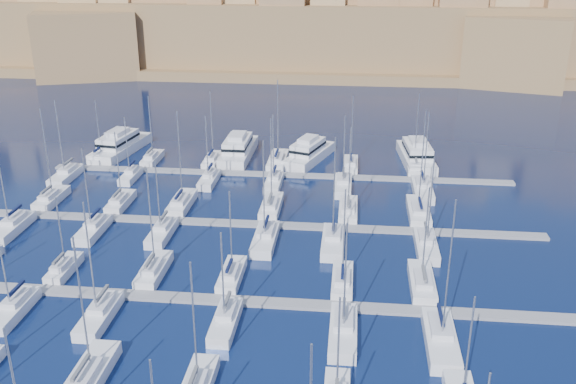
# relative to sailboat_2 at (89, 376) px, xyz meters

# --- Properties ---
(ground) EXTENTS (600.00, 600.00, 0.00)m
(ground) POSITION_rel_sailboat_2_xyz_m (11.30, 28.12, -0.77)
(ground) COLOR #061133
(ground) RESTS_ON ground
(pontoon_mid_near) EXTENTS (84.00, 2.00, 0.40)m
(pontoon_mid_near) POSITION_rel_sailboat_2_xyz_m (11.30, 16.12, -0.57)
(pontoon_mid_near) COLOR slate
(pontoon_mid_near) RESTS_ON ground
(pontoon_mid_far) EXTENTS (84.00, 2.00, 0.40)m
(pontoon_mid_far) POSITION_rel_sailboat_2_xyz_m (11.30, 38.12, -0.57)
(pontoon_mid_far) COLOR slate
(pontoon_mid_far) RESTS_ON ground
(pontoon_far) EXTENTS (84.00, 2.00, 0.40)m
(pontoon_far) POSITION_rel_sailboat_2_xyz_m (11.30, 60.12, -0.57)
(pontoon_far) COLOR slate
(pontoon_far) RESTS_ON ground
(sailboat_2) EXTENTS (3.00, 10.00, 15.77)m
(sailboat_2) POSITION_rel_sailboat_2_xyz_m (0.00, 0.00, 0.00)
(sailboat_2) COLOR silver
(sailboat_2) RESTS_ON ground
(sailboat_13) EXTENTS (2.26, 7.54, 10.73)m
(sailboat_13) POSITION_rel_sailboat_2_xyz_m (-11.81, 20.79, -0.06)
(sailboat_13) COLOR silver
(sailboat_13) RESTS_ON ground
(sailboat_14) EXTENTS (2.70, 9.00, 14.75)m
(sailboat_14) POSITION_rel_sailboat_2_xyz_m (-0.11, 21.50, -0.02)
(sailboat_14) COLOR silver
(sailboat_14) RESTS_ON ground
(sailboat_15) EXTENTS (2.57, 8.55, 12.23)m
(sailboat_15) POSITION_rel_sailboat_2_xyz_m (10.06, 21.29, -0.04)
(sailboat_15) COLOR silver
(sailboat_15) RESTS_ON ground
(sailboat_16) EXTENTS (2.56, 8.52, 13.08)m
(sailboat_16) POSITION_rel_sailboat_2_xyz_m (24.05, 21.27, -0.03)
(sailboat_16) COLOR silver
(sailboat_16) RESTS_ON ground
(sailboat_17) EXTENTS (2.92, 9.75, 13.50)m
(sailboat_17) POSITION_rel_sailboat_2_xyz_m (33.86, 21.87, -0.02)
(sailboat_17) COLOR silver
(sailboat_17) RESTS_ON ground
(sailboat_19) EXTENTS (2.62, 8.74, 13.00)m
(sailboat_19) POSITION_rel_sailboat_2_xyz_m (-13.38, 10.86, -0.03)
(sailboat_19) COLOR silver
(sailboat_19) RESTS_ON ground
(sailboat_20) EXTENTS (2.72, 9.06, 15.06)m
(sailboat_20) POSITION_rel_sailboat_2_xyz_m (-3.10, 10.70, -0.01)
(sailboat_20) COLOR silver
(sailboat_20) RESTS_ON ground
(sailboat_21) EXTENTS (2.56, 8.53, 12.15)m
(sailboat_21) POSITION_rel_sailboat_2_xyz_m (11.35, 10.96, -0.04)
(sailboat_21) COLOR silver
(sailboat_21) RESTS_ON ground
(sailboat_22) EXTENTS (2.96, 9.85, 14.21)m
(sailboat_22) POSITION_rel_sailboat_2_xyz_m (24.43, 10.31, -0.01)
(sailboat_22) COLOR silver
(sailboat_22) RESTS_ON ground
(sailboat_23) EXTENTS (3.20, 10.65, 17.33)m
(sailboat_23) POSITION_rel_sailboat_2_xyz_m (34.76, 9.92, 0.02)
(sailboat_23) COLOR silver
(sailboat_23) RESTS_ON ground
(sailboat_24) EXTENTS (2.71, 9.03, 15.94)m
(sailboat_24) POSITION_rel_sailboat_2_xyz_m (-24.09, 43.52, -0.00)
(sailboat_24) COLOR silver
(sailboat_24) RESTS_ON ground
(sailboat_25) EXTENTS (2.55, 8.50, 12.60)m
(sailboat_25) POSITION_rel_sailboat_2_xyz_m (-12.30, 43.26, -0.04)
(sailboat_25) COLOR silver
(sailboat_25) RESTS_ON ground
(sailboat_26) EXTENTS (2.92, 9.73, 16.01)m
(sailboat_26) POSITION_rel_sailboat_2_xyz_m (-2.33, 43.87, -0.00)
(sailboat_26) COLOR silver
(sailboat_26) RESTS_ON ground
(sailboat_27) EXTENTS (2.90, 9.67, 15.29)m
(sailboat_27) POSITION_rel_sailboat_2_xyz_m (12.18, 43.84, -0.01)
(sailboat_27) COLOR silver
(sailboat_27) RESTS_ON ground
(sailboat_28) EXTENTS (2.83, 9.42, 14.32)m
(sailboat_28) POSITION_rel_sailboat_2_xyz_m (24.37, 43.71, -0.02)
(sailboat_28) COLOR silver
(sailboat_28) RESTS_ON ground
(sailboat_29) EXTENTS (3.20, 10.66, 17.10)m
(sailboat_29) POSITION_rel_sailboat_2_xyz_m (35.30, 44.32, 0.02)
(sailboat_29) COLOR silver
(sailboat_29) RESTS_ON ground
(sailboat_30) EXTENTS (2.97, 9.89, 14.71)m
(sailboat_30) POSITION_rel_sailboat_2_xyz_m (-24.91, 32.30, -0.01)
(sailboat_30) COLOR silver
(sailboat_30) RESTS_ON ground
(sailboat_31) EXTENTS (2.69, 8.97, 13.57)m
(sailboat_31) POSITION_rel_sailboat_2_xyz_m (-12.66, 32.75, -0.03)
(sailboat_31) COLOR silver
(sailboat_31) RESTS_ON ground
(sailboat_32) EXTENTS (2.65, 8.84, 12.83)m
(sailboat_32) POSITION_rel_sailboat_2_xyz_m (-2.34, 32.81, -0.03)
(sailboat_32) COLOR silver
(sailboat_32) RESTS_ON ground
(sailboat_33) EXTENTS (3.04, 10.14, 15.74)m
(sailboat_33) POSITION_rel_sailboat_2_xyz_m (12.86, 32.17, 0.00)
(sailboat_33) COLOR silver
(sailboat_33) RESTS_ON ground
(sailboat_34) EXTENTS (2.99, 9.97, 16.51)m
(sailboat_34) POSITION_rel_sailboat_2_xyz_m (22.43, 32.25, 0.01)
(sailboat_34) COLOR silver
(sailboat_34) RESTS_ON ground
(sailboat_35) EXTENTS (2.88, 9.61, 14.14)m
(sailboat_35) POSITION_rel_sailboat_2_xyz_m (35.36, 32.43, -0.02)
(sailboat_35) COLOR silver
(sailboat_35) RESTS_ON ground
(sailboat_36) EXTENTS (2.30, 7.66, 12.13)m
(sailboat_36) POSITION_rel_sailboat_2_xyz_m (-24.07, 64.85, -0.05)
(sailboat_36) COLOR silver
(sailboat_36) RESTS_ON ground
(sailboat_37) EXTENTS (2.48, 8.27, 13.19)m
(sailboat_37) POSITION_rel_sailboat_2_xyz_m (-13.79, 65.15, -0.04)
(sailboat_37) COLOR silver
(sailboat_37) RESTS_ON ground
(sailboat_38) EXTENTS (2.59, 8.64, 14.26)m
(sailboat_38) POSITION_rel_sailboat_2_xyz_m (-1.96, 65.33, -0.02)
(sailboat_38) COLOR silver
(sailboat_38) RESTS_ON ground
(sailboat_39) EXTENTS (3.22, 10.72, 16.48)m
(sailboat_39) POSITION_rel_sailboat_2_xyz_m (10.51, 66.35, 0.01)
(sailboat_39) COLOR silver
(sailboat_39) RESTS_ON ground
(sailboat_40) EXTENTS (2.63, 8.75, 14.06)m
(sailboat_40) POSITION_rel_sailboat_2_xyz_m (24.45, 65.39, -0.02)
(sailboat_40) COLOR silver
(sailboat_40) RESTS_ON ground
(sailboat_41) EXTENTS (2.89, 9.63, 14.74)m
(sailboat_41) POSITION_rel_sailboat_2_xyz_m (36.29, 65.82, -0.01)
(sailboat_41) COLOR silver
(sailboat_41) RESTS_ON ground
(sailboat_42) EXTENTS (2.89, 9.65, 14.79)m
(sailboat_42) POSITION_rel_sailboat_2_xyz_m (-26.37, 54.41, -0.01)
(sailboat_42) COLOR silver
(sailboat_42) RESTS_ON ground
(sailboat_43) EXTENTS (2.26, 7.52, 11.89)m
(sailboat_43) POSITION_rel_sailboat_2_xyz_m (-14.75, 55.46, -0.05)
(sailboat_43) COLOR silver
(sailboat_43) RESTS_ON ground
(sailboat_44) EXTENTS (2.54, 8.46, 12.67)m
(sailboat_44) POSITION_rel_sailboat_2_xyz_m (-0.33, 55.00, -0.04)
(sailboat_44) COLOR silver
(sailboat_44) RESTS_ON ground
(sailboat_45) EXTENTS (2.61, 8.69, 13.29)m
(sailboat_45) POSITION_rel_sailboat_2_xyz_m (11.23, 54.89, -0.03)
(sailboat_45) COLOR silver
(sailboat_45) RESTS_ON ground
(sailboat_46) EXTENTS (2.87, 9.55, 13.59)m
(sailboat_46) POSITION_rel_sailboat_2_xyz_m (23.29, 54.46, -0.02)
(sailboat_46) COLOR silver
(sailboat_46) RESTS_ON ground
(sailboat_47) EXTENTS (3.15, 10.50, 14.78)m
(sailboat_47) POSITION_rel_sailboat_2_xyz_m (36.76, 54.00, -0.00)
(sailboat_47) COLOR silver
(sailboat_47) RESTS_ON ground
(motor_yacht_a) EXTENTS (7.84, 18.13, 5.25)m
(motor_yacht_a) POSITION_rel_sailboat_2_xyz_m (-21.90, 70.05, 0.96)
(motor_yacht_a) COLOR silver
(motor_yacht_a) RESTS_ON ground
(motor_yacht_b) EXTENTS (5.29, 17.22, 5.25)m
(motor_yacht_b) POSITION_rel_sailboat_2_xyz_m (2.26, 69.87, 0.96)
(motor_yacht_b) COLOR silver
(motor_yacht_b) RESTS_ON ground
(motor_yacht_c) EXTENTS (9.43, 16.25, 5.25)m
(motor_yacht_c) POSITION_rel_sailboat_2_xyz_m (16.29, 69.12, 0.96)
(motor_yacht_c) COLOR silver
(motor_yacht_c) RESTS_ON ground
(motor_yacht_d) EXTENTS (6.69, 17.63, 5.25)m
(motor_yacht_d) POSITION_rel_sailboat_2_xyz_m (36.96, 69.90, 0.96)
(motor_yacht_d) COLOR silver
(motor_yacht_d) RESTS_ON ground
(fortified_city) EXTENTS (460.00, 108.95, 59.52)m
(fortified_city) POSITION_rel_sailboat_2_xyz_m (11.12, 183.38, 13.97)
(fortified_city) COLOR brown
(fortified_city) RESTS_ON ground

